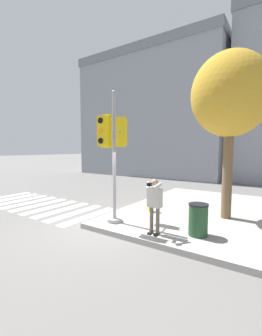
{
  "coord_description": "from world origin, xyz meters",
  "views": [
    {
      "loc": [
        4.9,
        -5.55,
        2.62
      ],
      "look_at": [
        0.95,
        0.33,
        2.0
      ],
      "focal_mm": 24.0,
      "sensor_mm": 36.0,
      "label": 1
    }
  ],
  "objects_px": {
    "street_tree": "(230,96)",
    "person_photographer": "(154,201)",
    "fire_hydrant": "(151,202)",
    "trash_bin": "(198,220)",
    "traffic_signal_pole": "(114,149)"
  },
  "relations": [
    {
      "from": "street_tree",
      "to": "person_photographer",
      "type": "bearing_deg",
      "value": -116.75
    },
    {
      "from": "traffic_signal_pole",
      "to": "trash_bin",
      "type": "relative_size",
      "value": 4.76
    },
    {
      "from": "street_tree",
      "to": "fire_hydrant",
      "type": "relative_size",
      "value": 7.56
    },
    {
      "from": "trash_bin",
      "to": "street_tree",
      "type": "bearing_deg",
      "value": 81.63
    },
    {
      "from": "person_photographer",
      "to": "fire_hydrant",
      "type": "distance_m",
      "value": 2.39
    },
    {
      "from": "person_photographer",
      "to": "street_tree",
      "type": "height_order",
      "value": "street_tree"
    },
    {
      "from": "fire_hydrant",
      "to": "traffic_signal_pole",
      "type": "bearing_deg",
      "value": -103.85
    },
    {
      "from": "street_tree",
      "to": "trash_bin",
      "type": "height_order",
      "value": "street_tree"
    },
    {
      "from": "street_tree",
      "to": "fire_hydrant",
      "type": "height_order",
      "value": "street_tree"
    },
    {
      "from": "street_tree",
      "to": "trash_bin",
      "type": "distance_m",
      "value": 4.36
    },
    {
      "from": "traffic_signal_pole",
      "to": "fire_hydrant",
      "type": "height_order",
      "value": "traffic_signal_pole"
    },
    {
      "from": "fire_hydrant",
      "to": "trash_bin",
      "type": "distance_m",
      "value": 2.67
    },
    {
      "from": "person_photographer",
      "to": "trash_bin",
      "type": "relative_size",
      "value": 1.76
    },
    {
      "from": "traffic_signal_pole",
      "to": "person_photographer",
      "type": "xyz_separation_m",
      "value": [
        1.64,
        -0.22,
        -1.49
      ]
    },
    {
      "from": "street_tree",
      "to": "trash_bin",
      "type": "xyz_separation_m",
      "value": [
        -0.32,
        -2.17,
        -3.77
      ]
    }
  ]
}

